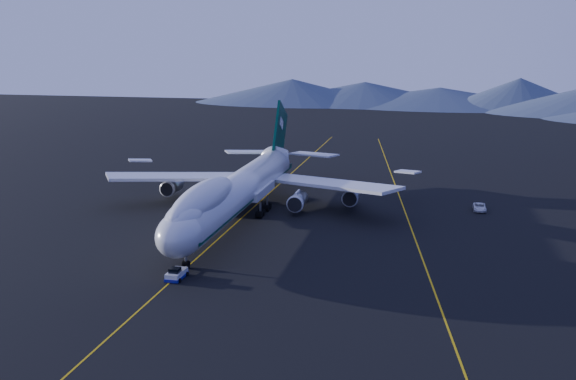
# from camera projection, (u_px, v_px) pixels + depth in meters

# --- Properties ---
(ground) EXTENTS (500.00, 500.00, 0.00)m
(ground) POSITION_uv_depth(u_px,v_px,m) (239.00, 220.00, 118.45)
(ground) COLOR black
(ground) RESTS_ON ground
(taxiway_line_main) EXTENTS (0.25, 220.00, 0.01)m
(taxiway_line_main) POSITION_uv_depth(u_px,v_px,m) (239.00, 220.00, 118.45)
(taxiway_line_main) COLOR gold
(taxiway_line_main) RESTS_ON ground
(taxiway_line_side) EXTENTS (28.08, 198.09, 0.01)m
(taxiway_line_side) POSITION_uv_depth(u_px,v_px,m) (406.00, 216.00, 121.49)
(taxiway_line_side) COLOR gold
(taxiway_line_side) RESTS_ON ground
(boeing_747) EXTENTS (59.62, 72.43, 19.37)m
(boeing_747) POSITION_uv_depth(u_px,v_px,m) (239.00, 189.00, 117.18)
(boeing_747) COLOR silver
(boeing_747) RESTS_ON ground
(pushback_tug) EXTENTS (2.36, 4.03, 1.74)m
(pushback_tug) POSITION_uv_depth(u_px,v_px,m) (177.00, 275.00, 88.91)
(pushback_tug) COLOR silver
(pushback_tug) RESTS_ON ground
(service_van) EXTENTS (2.39, 5.10, 1.41)m
(service_van) POSITION_uv_depth(u_px,v_px,m) (480.00, 207.00, 124.96)
(service_van) COLOR white
(service_van) RESTS_ON ground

